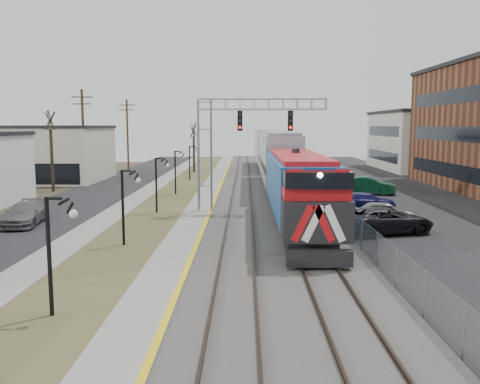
{
  "coord_description": "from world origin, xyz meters",
  "views": [
    {
      "loc": [
        2.35,
        -7.98,
        6.25
      ],
      "look_at": [
        2.08,
        19.97,
        2.6
      ],
      "focal_mm": 38.0,
      "sensor_mm": 36.0,
      "label": 1
    }
  ],
  "objects": [
    {
      "name": "lampposts",
      "position": [
        -4.0,
        18.29,
        2.0
      ],
      "size": [
        0.14,
        62.14,
        4.0
      ],
      "color": "black",
      "rests_on": "ground"
    },
    {
      "name": "platform_edge",
      "position": [
        -0.12,
        35.0,
        0.24
      ],
      "size": [
        0.24,
        120.0,
        0.01
      ],
      "primitive_type": "cube",
      "color": "gold",
      "rests_on": "platform"
    },
    {
      "name": "sidewalk",
      "position": [
        -7.0,
        35.0,
        0.04
      ],
      "size": [
        2.0,
        120.0,
        0.08
      ],
      "primitive_type": "cube",
      "color": "gray",
      "rests_on": "ground"
    },
    {
      "name": "track_near",
      "position": [
        2.0,
        35.0,
        0.28
      ],
      "size": [
        1.58,
        120.0,
        0.15
      ],
      "color": "#2D2119",
      "rests_on": "ballast_bed"
    },
    {
      "name": "car_lot_e",
      "position": [
        11.4,
        24.43,
        0.69
      ],
      "size": [
        4.15,
        1.89,
        1.38
      ],
      "primitive_type": "imported",
      "rotation": [
        0.0,
        0.0,
        1.51
      ],
      "color": "slate",
      "rests_on": "ground"
    },
    {
      "name": "car_street_b",
      "position": [
        -11.54,
        23.44,
        0.7
      ],
      "size": [
        2.53,
        5.06,
        1.41
      ],
      "primitive_type": "imported",
      "rotation": [
        0.0,
        0.0,
        0.12
      ],
      "color": "slate",
      "rests_on": "ground"
    },
    {
      "name": "grass_median",
      "position": [
        -4.0,
        35.0,
        0.03
      ],
      "size": [
        4.0,
        120.0,
        0.06
      ],
      "primitive_type": "cube",
      "color": "#4D4E29",
      "rests_on": "ground"
    },
    {
      "name": "ballast_bed",
      "position": [
        4.0,
        35.0,
        0.1
      ],
      "size": [
        8.0,
        120.0,
        0.2
      ],
      "primitive_type": "cube",
      "color": "#595651",
      "rests_on": "ground"
    },
    {
      "name": "parking_lot",
      "position": [
        16.0,
        35.0,
        0.02
      ],
      "size": [
        16.0,
        120.0,
        0.04
      ],
      "primitive_type": "cube",
      "color": "black",
      "rests_on": "ground"
    },
    {
      "name": "car_lot_c",
      "position": [
        10.55,
        21.1,
        0.77
      ],
      "size": [
        6.02,
        3.97,
        1.54
      ],
      "primitive_type": "imported",
      "rotation": [
        0.0,
        0.0,
        1.85
      ],
      "color": "black",
      "rests_on": "ground"
    },
    {
      "name": "car_lot_d",
      "position": [
        11.45,
        29.58,
        0.63
      ],
      "size": [
        4.53,
        2.21,
        1.27
      ],
      "primitive_type": "imported",
      "rotation": [
        0.0,
        0.0,
        1.67
      ],
      "color": "navy",
      "rests_on": "ground"
    },
    {
      "name": "signal_gantry",
      "position": [
        1.22,
        27.99,
        5.59
      ],
      "size": [
        9.0,
        1.07,
        8.15
      ],
      "color": "gray",
      "rests_on": "ground"
    },
    {
      "name": "street_west",
      "position": [
        -11.5,
        35.0,
        0.02
      ],
      "size": [
        7.0,
        120.0,
        0.04
      ],
      "primitive_type": "cube",
      "color": "black",
      "rests_on": "ground"
    },
    {
      "name": "platform",
      "position": [
        -1.0,
        35.0,
        0.12
      ],
      "size": [
        2.0,
        120.0,
        0.24
      ],
      "primitive_type": "cube",
      "color": "gray",
      "rests_on": "ground"
    },
    {
      "name": "track_far",
      "position": [
        5.5,
        35.0,
        0.28
      ],
      "size": [
        1.58,
        120.0,
        0.15
      ],
      "color": "#2D2119",
      "rests_on": "ballast_bed"
    },
    {
      "name": "car_lot_f",
      "position": [
        13.71,
        38.28,
        0.79
      ],
      "size": [
        5.08,
        2.99,
        1.58
      ],
      "primitive_type": "imported",
      "rotation": [
        0.0,
        0.0,
        1.28
      ],
      "color": "#0C3F22",
      "rests_on": "ground"
    },
    {
      "name": "train",
      "position": [
        5.5,
        45.84,
        2.88
      ],
      "size": [
        3.0,
        63.05,
        5.33
      ],
      "color": "#134F9E",
      "rests_on": "ground"
    },
    {
      "name": "fence",
      "position": [
        8.2,
        35.0,
        0.8
      ],
      "size": [
        0.04,
        120.0,
        1.6
      ],
      "primitive_type": "cube",
      "color": "gray",
      "rests_on": "ground"
    },
    {
      "name": "bare_trees",
      "position": [
        -12.66,
        38.91,
        2.7
      ],
      "size": [
        12.3,
        42.3,
        5.95
      ],
      "color": "#382D23",
      "rests_on": "ground"
    }
  ]
}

